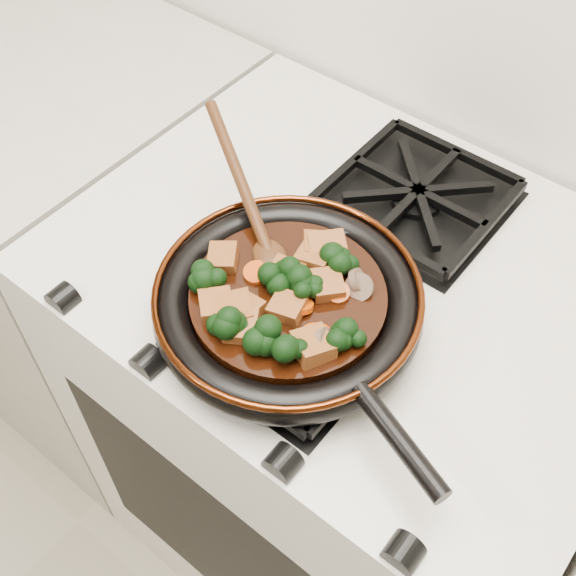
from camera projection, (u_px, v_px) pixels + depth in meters
The scene contains 35 objects.
stove at pixel (339, 427), 1.29m from camera, with size 0.76×0.60×0.90m, color silver.
burner_grate_front at pixel (291, 325), 0.86m from camera, with size 0.23×0.23×0.03m, color black, non-canonical shape.
burner_grate_back at pixel (417, 196), 0.99m from camera, with size 0.23×0.23×0.03m, color black, non-canonical shape.
skillet at pixel (289, 303), 0.84m from camera, with size 0.43×0.32×0.05m.
braising_sauce at pixel (288, 299), 0.84m from camera, with size 0.23×0.23×0.02m, color black.
tofu_cube_0 at pixel (328, 250), 0.86m from camera, with size 0.04×0.04×0.02m, color brown.
tofu_cube_1 at pixel (287, 308), 0.81m from camera, with size 0.04×0.04×0.02m, color brown.
tofu_cube_2 at pixel (286, 273), 0.84m from camera, with size 0.04×0.03×0.02m, color brown.
tofu_cube_3 at pixel (318, 246), 0.87m from camera, with size 0.04×0.03×0.02m, color brown.
tofu_cube_4 at pixel (216, 306), 0.81m from camera, with size 0.04×0.04×0.02m, color brown.
tofu_cube_5 at pixel (313, 346), 0.77m from camera, with size 0.04×0.04×0.02m, color brown.
tofu_cube_6 at pixel (327, 285), 0.83m from camera, with size 0.04×0.03×0.02m, color brown.
tofu_cube_7 at pixel (234, 311), 0.80m from camera, with size 0.04×0.04×0.02m, color brown.
tofu_cube_8 at pixel (241, 327), 0.79m from camera, with size 0.04×0.04×0.02m, color brown.
tofu_cube_9 at pixel (223, 258), 0.85m from camera, with size 0.04×0.03×0.02m, color brown.
tofu_cube_10 at pixel (315, 258), 0.85m from camera, with size 0.04×0.04×0.02m, color brown.
tofu_cube_11 at pixel (245, 309), 0.81m from camera, with size 0.03×0.03×0.02m, color brown.
broccoli_floret_0 at pixel (287, 352), 0.76m from camera, with size 0.06×0.06×0.06m, color black, non-canonical shape.
broccoli_floret_1 at pixel (233, 324), 0.79m from camera, with size 0.06×0.06×0.06m, color black, non-canonical shape.
broccoli_floret_2 at pixel (279, 274), 0.84m from camera, with size 0.06×0.06×0.05m, color black, non-canonical shape.
broccoli_floret_3 at pixel (304, 292), 0.82m from camera, with size 0.06×0.06×0.05m, color black, non-canonical shape.
broccoli_floret_4 at pixel (269, 342), 0.77m from camera, with size 0.06×0.06×0.06m, color black, non-canonical shape.
broccoli_floret_5 at pixel (337, 266), 0.84m from camera, with size 0.06×0.06×0.05m, color black, non-canonical shape.
broccoli_floret_6 at pixel (207, 286), 0.83m from camera, with size 0.06×0.06×0.05m, color black, non-canonical shape.
broccoli_floret_7 at pixel (345, 338), 0.78m from camera, with size 0.06×0.06×0.05m, color black, non-canonical shape.
broccoli_floret_8 at pixel (229, 328), 0.79m from camera, with size 0.06×0.06×0.05m, color black, non-canonical shape.
carrot_coin_0 at pixel (300, 306), 0.81m from camera, with size 0.03×0.03×0.01m, color #C84005.
carrot_coin_1 at pixel (316, 332), 0.79m from camera, with size 0.03×0.03×0.01m, color #C84005.
carrot_coin_2 at pixel (338, 293), 0.82m from camera, with size 0.03×0.03×0.01m, color #C84005.
carrot_coin_3 at pixel (256, 273), 0.84m from camera, with size 0.03×0.03×0.01m, color #C84005.
mushroom_slice_0 at pixel (326, 341), 0.78m from camera, with size 0.03×0.03×0.01m, color brown.
mushroom_slice_1 at pixel (358, 281), 0.83m from camera, with size 0.03×0.03×0.01m, color brown.
mushroom_slice_2 at pixel (325, 342), 0.78m from camera, with size 0.03×0.03×0.01m, color brown.
mushroom_slice_3 at pixel (359, 287), 0.83m from camera, with size 0.03×0.03×0.01m, color brown.
wooden_spoon at pixel (252, 211), 0.88m from camera, with size 0.14×0.10×0.23m.
Camera 1 is at (0.31, 1.16, 1.61)m, focal length 45.00 mm.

